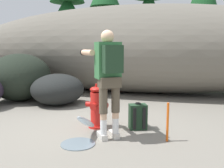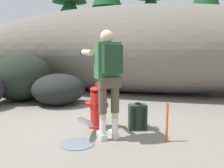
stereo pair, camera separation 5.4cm
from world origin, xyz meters
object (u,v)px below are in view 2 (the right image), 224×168
utility_worker (107,71)px  boulder_mid (59,89)px  fire_hydrant (97,107)px  spare_backpack (138,117)px  boulder_large (21,77)px  survey_stake (167,122)px

utility_worker → boulder_mid: (-1.90, 1.88, -0.68)m
boulder_mid → fire_hydrant: bearing=-42.7°
fire_hydrant → boulder_mid: size_ratio=0.60×
spare_backpack → boulder_mid: 2.62m
utility_worker → spare_backpack: size_ratio=3.57×
fire_hydrant → utility_worker: 0.91m
boulder_mid → spare_backpack: bearing=-30.1°
boulder_large → survey_stake: 4.50m
utility_worker → survey_stake: size_ratio=2.80×
fire_hydrant → utility_worker: bearing=-52.6°
spare_backpack → boulder_mid: boulder_mid is taller
boulder_large → survey_stake: boulder_large is taller
fire_hydrant → spare_backpack: size_ratio=1.68×
fire_hydrant → boulder_mid: bearing=137.3°
spare_backpack → boulder_mid: bearing=36.2°
spare_backpack → utility_worker: bearing=123.6°
boulder_mid → survey_stake: size_ratio=2.20×
utility_worker → boulder_mid: utility_worker is taller
boulder_large → survey_stake: size_ratio=2.83×
survey_stake → boulder_large: bearing=153.9°
spare_backpack → boulder_large: bearing=42.8°
utility_worker → spare_backpack: utility_worker is taller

